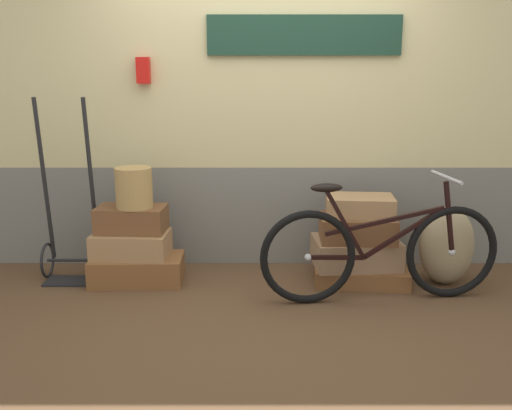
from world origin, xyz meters
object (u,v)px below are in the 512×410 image
at_px(suitcase_0, 139,269).
at_px(wicker_basket, 136,188).
at_px(suitcase_5, 359,228).
at_px(bicycle, 382,252).
at_px(suitcase_6, 362,206).
at_px(luggage_trolley, 73,237).
at_px(suitcase_4, 358,252).
at_px(burlap_sack, 449,246).
at_px(suitcase_3, 362,273).
at_px(suitcase_1, 133,244).
at_px(suitcase_2, 134,219).

height_order(suitcase_0, wicker_basket, wicker_basket).
distance_m(suitcase_5, bicycle, 0.36).
distance_m(suitcase_0, suitcase_6, 1.76).
distance_m(suitcase_6, luggage_trolley, 2.23).
bearing_deg(suitcase_4, burlap_sack, -8.13).
bearing_deg(suitcase_4, suitcase_3, -5.87).
height_order(suitcase_5, luggage_trolley, luggage_trolley).
xyz_separation_m(suitcase_0, suitcase_4, (1.67, 0.02, 0.13)).
relative_size(suitcase_1, suitcase_6, 1.13).
bearing_deg(suitcase_5, suitcase_3, 34.80).
height_order(suitcase_3, suitcase_4, suitcase_4).
bearing_deg(suitcase_3, suitcase_4, -176.23).
distance_m(suitcase_3, wicker_basket, 1.84).
relative_size(suitcase_4, luggage_trolley, 0.45).
distance_m(suitcase_1, burlap_sack, 2.39).
distance_m(suitcase_0, suitcase_3, 1.72).
distance_m(suitcase_2, bicycle, 1.86).
xyz_separation_m(luggage_trolley, bicycle, (2.30, -0.44, 0.02)).
bearing_deg(suitcase_6, bicycle, -72.19).
bearing_deg(suitcase_5, suitcase_2, -179.66).
relative_size(suitcase_1, bicycle, 0.33).
bearing_deg(suitcase_0, suitcase_4, -0.60).
distance_m(suitcase_3, burlap_sack, 0.68).
bearing_deg(bicycle, wicker_basket, 168.23).
xyz_separation_m(suitcase_4, bicycle, (0.10, -0.37, 0.12)).
relative_size(suitcase_2, suitcase_3, 0.73).
bearing_deg(luggage_trolley, suitcase_3, -1.85).
xyz_separation_m(suitcase_0, burlap_sack, (2.35, -0.02, 0.20)).
bearing_deg(burlap_sack, wicker_basket, 178.94).
height_order(suitcase_4, luggage_trolley, luggage_trolley).
bearing_deg(suitcase_3, suitcase_6, 166.39).
relative_size(suitcase_1, wicker_basket, 1.87).
bearing_deg(burlap_sack, suitcase_3, 176.12).
xyz_separation_m(suitcase_0, wicker_basket, (-0.00, 0.02, 0.64)).
relative_size(suitcase_6, luggage_trolley, 0.36).
relative_size(suitcase_2, bicycle, 0.30).
height_order(suitcase_1, luggage_trolley, luggage_trolley).
height_order(suitcase_0, suitcase_6, suitcase_6).
relative_size(suitcase_1, suitcase_4, 0.89).
xyz_separation_m(wicker_basket, luggage_trolley, (-0.52, 0.07, -0.40)).
relative_size(suitcase_2, suitcase_5, 0.92).
bearing_deg(wicker_basket, suitcase_1, -173.70).
bearing_deg(bicycle, suitcase_0, 168.96).
distance_m(suitcase_0, wicker_basket, 0.64).
xyz_separation_m(suitcase_1, suitcase_5, (1.71, -0.02, 0.13)).
relative_size(suitcase_3, burlap_sack, 1.16).
bearing_deg(suitcase_5, suitcase_4, 88.85).
bearing_deg(burlap_sack, luggage_trolley, 177.70).
distance_m(suitcase_4, suitcase_6, 0.36).
distance_m(suitcase_2, suitcase_4, 1.73).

